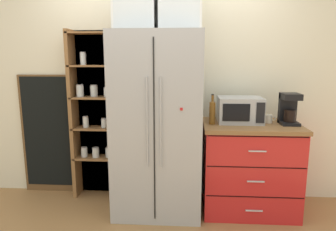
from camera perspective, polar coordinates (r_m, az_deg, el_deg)
ground_plane at (r=3.37m, az=-1.76°, el=-16.88°), size 10.77×10.77×0.00m
wall_back_cream at (r=3.40m, az=-1.24°, el=5.89°), size 5.06×0.10×2.55m
refrigerator at (r=3.05m, az=-1.88°, el=-1.65°), size 0.86×0.74×1.82m
pantry_shelf_column at (r=3.48m, az=-13.46°, el=0.41°), size 0.56×0.25×1.87m
counter_cabinet at (r=3.26m, az=15.06°, el=-9.37°), size 0.96×0.67×0.92m
microwave at (r=3.14m, az=13.44°, el=1.04°), size 0.44×0.33×0.26m
coffee_maker at (r=3.21m, az=21.93°, el=1.22°), size 0.17×0.20×0.31m
mug_cream at (r=3.22m, az=18.50°, el=-0.59°), size 0.11×0.08×0.08m
bottle_amber at (r=3.01m, az=8.39°, el=0.89°), size 0.06×0.06×0.30m
chalkboard_menu at (r=3.78m, az=-21.88°, el=-3.29°), size 0.60×0.04×1.38m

